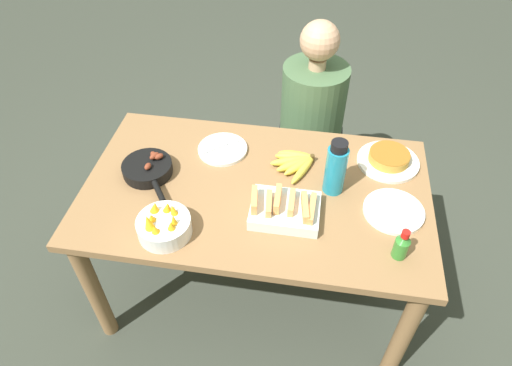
{
  "coord_description": "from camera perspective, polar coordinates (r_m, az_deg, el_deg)",
  "views": [
    {
      "loc": [
        0.21,
        -1.3,
        2.04
      ],
      "look_at": [
        0.0,
        0.0,
        0.74
      ],
      "focal_mm": 32.0,
      "sensor_mm": 36.0,
      "label": 1
    }
  ],
  "objects": [
    {
      "name": "ground_plane",
      "position": [
        2.43,
        0.0,
        -12.51
      ],
      "size": [
        14.0,
        14.0,
        0.0
      ],
      "primitive_type": "plane",
      "color": "#383D33"
    },
    {
      "name": "dining_table",
      "position": [
        1.95,
        0.0,
        -2.79
      ],
      "size": [
        1.42,
        0.83,
        0.71
      ],
      "color": "olive",
      "rests_on": "ground_plane"
    },
    {
      "name": "water_bottle",
      "position": [
        1.82,
        9.94,
        1.84
      ],
      "size": [
        0.08,
        0.08,
        0.25
      ],
      "color": "teal",
      "rests_on": "dining_table"
    },
    {
      "name": "melon_tray",
      "position": [
        1.75,
        3.63,
        -3.27
      ],
      "size": [
        0.27,
        0.2,
        0.1
      ],
      "color": "silver",
      "rests_on": "dining_table"
    },
    {
      "name": "banana_bunch",
      "position": [
        1.97,
        5.08,
        2.67
      ],
      "size": [
        0.2,
        0.2,
        0.04
      ],
      "color": "gold",
      "rests_on": "dining_table"
    },
    {
      "name": "skillet",
      "position": [
        1.97,
        -13.34,
        1.75
      ],
      "size": [
        0.24,
        0.3,
        0.08
      ],
      "rotation": [
        0.0,
        0.0,
        5.32
      ],
      "color": "black",
      "rests_on": "dining_table"
    },
    {
      "name": "person_figure",
      "position": [
        2.56,
        6.74,
        5.91
      ],
      "size": [
        0.37,
        0.37,
        1.12
      ],
      "color": "black",
      "rests_on": "ground_plane"
    },
    {
      "name": "fruit_bowl_mango",
      "position": [
        1.72,
        -11.46,
        -5.21
      ],
      "size": [
        0.2,
        0.2,
        0.13
      ],
      "color": "white",
      "rests_on": "dining_table"
    },
    {
      "name": "hot_sauce_bottle",
      "position": [
        1.69,
        17.75,
        -7.42
      ],
      "size": [
        0.05,
        0.05,
        0.13
      ],
      "color": "#337F2D",
      "rests_on": "dining_table"
    },
    {
      "name": "empty_plate_far_left",
      "position": [
        2.05,
        -4.19,
        4.24
      ],
      "size": [
        0.22,
        0.22,
        0.02
      ],
      "color": "white",
      "rests_on": "dining_table"
    },
    {
      "name": "empty_plate_near_front",
      "position": [
        1.86,
        16.82,
        -3.39
      ],
      "size": [
        0.24,
        0.24,
        0.02
      ],
      "color": "white",
      "rests_on": "dining_table"
    },
    {
      "name": "frittata_plate_center",
      "position": [
        2.06,
        16.24,
        2.91
      ],
      "size": [
        0.27,
        0.27,
        0.06
      ],
      "color": "white",
      "rests_on": "dining_table"
    }
  ]
}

